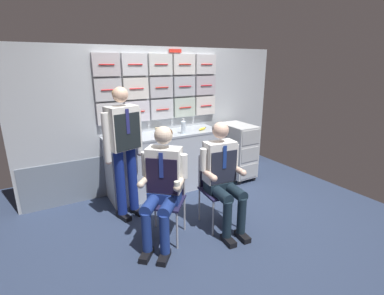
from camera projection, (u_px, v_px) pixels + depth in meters
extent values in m
cube|color=#2B3752|center=(209.00, 221.00, 3.57)|extent=(4.80, 4.80, 0.04)
cube|color=#AFB7BE|center=(162.00, 119.00, 4.39)|extent=(4.20, 0.06, 2.15)
cube|color=slate|center=(164.00, 165.00, 4.58)|extent=(4.12, 0.01, 0.62)
cube|color=silver|center=(110.00, 114.00, 3.91)|extent=(0.36, 0.06, 0.30)
cylinder|color=red|center=(111.00, 114.00, 3.88)|extent=(0.21, 0.01, 0.01)
cube|color=silver|center=(137.00, 111.00, 4.10)|extent=(0.36, 0.06, 0.30)
cylinder|color=red|center=(138.00, 112.00, 4.07)|extent=(0.21, 0.01, 0.01)
cube|color=silver|center=(162.00, 109.00, 4.29)|extent=(0.36, 0.06, 0.30)
cylinder|color=red|center=(163.00, 110.00, 4.25)|extent=(0.21, 0.01, 0.01)
cube|color=#B2C1B5|center=(184.00, 107.00, 4.47)|extent=(0.36, 0.06, 0.30)
cylinder|color=red|center=(185.00, 108.00, 4.44)|extent=(0.21, 0.01, 0.01)
cube|color=silver|center=(205.00, 105.00, 4.66)|extent=(0.36, 0.06, 0.30)
cylinder|color=red|center=(206.00, 106.00, 4.63)|extent=(0.21, 0.01, 0.01)
cube|color=#B3B3B9|center=(108.00, 90.00, 3.82)|extent=(0.36, 0.06, 0.30)
cylinder|color=red|center=(109.00, 90.00, 3.78)|extent=(0.21, 0.01, 0.01)
cube|color=silver|center=(136.00, 88.00, 4.00)|extent=(0.36, 0.06, 0.30)
cylinder|color=red|center=(137.00, 89.00, 3.97)|extent=(0.21, 0.01, 0.01)
cube|color=#AFAEB5|center=(161.00, 87.00, 4.19)|extent=(0.36, 0.06, 0.30)
cylinder|color=red|center=(162.00, 87.00, 4.16)|extent=(0.21, 0.01, 0.01)
cube|color=#ACAFB8|center=(184.00, 86.00, 4.38)|extent=(0.36, 0.06, 0.30)
cylinder|color=red|center=(185.00, 86.00, 4.35)|extent=(0.21, 0.01, 0.01)
cube|color=#B0A8B2|center=(205.00, 85.00, 4.57)|extent=(0.36, 0.06, 0.30)
cylinder|color=red|center=(207.00, 85.00, 4.53)|extent=(0.21, 0.01, 0.01)
cube|color=#B4AEB4|center=(106.00, 65.00, 3.72)|extent=(0.36, 0.06, 0.30)
cylinder|color=red|center=(107.00, 65.00, 3.69)|extent=(0.21, 0.01, 0.01)
cube|color=silver|center=(134.00, 64.00, 3.91)|extent=(0.36, 0.06, 0.30)
cylinder|color=red|center=(135.00, 65.00, 3.88)|extent=(0.21, 0.01, 0.01)
cube|color=silver|center=(160.00, 64.00, 4.10)|extent=(0.36, 0.06, 0.30)
cylinder|color=red|center=(161.00, 64.00, 4.06)|extent=(0.21, 0.01, 0.01)
cube|color=silver|center=(184.00, 64.00, 4.28)|extent=(0.36, 0.06, 0.30)
cylinder|color=red|center=(185.00, 64.00, 4.25)|extent=(0.21, 0.01, 0.01)
cube|color=silver|center=(206.00, 64.00, 4.47)|extent=(0.36, 0.06, 0.30)
cylinder|color=red|center=(207.00, 64.00, 4.44)|extent=(0.21, 0.01, 0.01)
cube|color=red|center=(175.00, 51.00, 4.17)|extent=(0.20, 0.02, 0.05)
cube|color=#B0B9C4|center=(165.00, 163.00, 4.29)|extent=(1.72, 0.52, 0.88)
cube|color=#A1AAB5|center=(164.00, 134.00, 4.16)|extent=(1.76, 0.53, 0.03)
sphere|color=black|center=(239.00, 182.00, 4.60)|extent=(0.07, 0.07, 0.07)
sphere|color=black|center=(254.00, 179.00, 4.75)|extent=(0.07, 0.07, 0.07)
sphere|color=black|center=(220.00, 172.00, 5.06)|extent=(0.07, 0.07, 0.07)
sphere|color=black|center=(233.00, 168.00, 5.21)|extent=(0.07, 0.07, 0.07)
cube|color=silver|center=(237.00, 150.00, 4.77)|extent=(0.40, 0.64, 0.86)
cube|color=#ABADAF|center=(249.00, 171.00, 4.58)|extent=(0.35, 0.01, 0.23)
cube|color=#ABADAF|center=(250.00, 155.00, 4.50)|extent=(0.35, 0.01, 0.23)
cube|color=#ABADAF|center=(251.00, 137.00, 4.42)|extent=(0.35, 0.01, 0.23)
cylinder|color=#28282D|center=(251.00, 129.00, 4.40)|extent=(0.32, 0.02, 0.02)
cylinder|color=#A8AAAF|center=(145.00, 227.00, 3.02)|extent=(0.02, 0.02, 0.44)
cylinder|color=#A8AAAF|center=(177.00, 231.00, 2.96)|extent=(0.02, 0.02, 0.44)
cylinder|color=#A8AAAF|center=(155.00, 210.00, 3.36)|extent=(0.02, 0.02, 0.44)
cylinder|color=#A8AAAF|center=(184.00, 213.00, 3.29)|extent=(0.02, 0.02, 0.44)
cube|color=#1C1B3B|center=(165.00, 202.00, 3.09)|extent=(0.56, 0.56, 0.02)
cube|color=#1C1B3B|center=(169.00, 177.00, 3.21)|extent=(0.30, 0.26, 0.40)
cylinder|color=#A8AAAF|center=(154.00, 177.00, 3.23)|extent=(0.02, 0.02, 0.40)
cylinder|color=#A8AAAF|center=(184.00, 179.00, 3.17)|extent=(0.02, 0.02, 0.40)
cube|color=black|center=(146.00, 255.00, 2.87)|extent=(0.21, 0.22, 0.06)
cube|color=black|center=(164.00, 257.00, 2.83)|extent=(0.21, 0.22, 0.06)
cylinder|color=navy|center=(147.00, 232.00, 2.83)|extent=(0.10, 0.10, 0.43)
cylinder|color=navy|center=(165.00, 234.00, 2.80)|extent=(0.10, 0.10, 0.43)
cylinder|color=navy|center=(151.00, 203.00, 2.93)|extent=(0.35, 0.38, 0.13)
cylinder|color=navy|center=(169.00, 205.00, 2.89)|extent=(0.35, 0.38, 0.13)
cube|color=navy|center=(165.00, 196.00, 3.07)|extent=(0.39, 0.38, 0.12)
cube|color=white|center=(164.00, 170.00, 3.00)|extent=(0.41, 0.39, 0.49)
cube|color=black|center=(162.00, 177.00, 2.92)|extent=(0.26, 0.23, 0.39)
cube|color=navy|center=(161.00, 166.00, 2.87)|extent=(0.04, 0.03, 0.27)
cylinder|color=white|center=(145.00, 164.00, 3.03)|extent=(0.08, 0.08, 0.26)
cylinder|color=beige|center=(144.00, 181.00, 2.96)|extent=(0.21, 0.23, 0.07)
sphere|color=beige|center=(141.00, 185.00, 2.86)|extent=(0.08, 0.08, 0.08)
cylinder|color=white|center=(184.00, 166.00, 2.95)|extent=(0.08, 0.08, 0.26)
cylinder|color=beige|center=(180.00, 183.00, 2.89)|extent=(0.21, 0.23, 0.07)
sphere|color=beige|center=(177.00, 188.00, 2.79)|extent=(0.08, 0.08, 0.08)
cylinder|color=silver|center=(177.00, 184.00, 2.78)|extent=(0.06, 0.06, 0.06)
sphere|color=beige|center=(163.00, 135.00, 2.89)|extent=(0.19, 0.19, 0.19)
ellipsoid|color=brown|center=(164.00, 133.00, 2.90)|extent=(0.26, 0.25, 0.13)
cylinder|color=#A8AAAF|center=(213.00, 218.00, 3.19)|extent=(0.02, 0.02, 0.44)
cylinder|color=#A8AAAF|center=(240.00, 212.00, 3.33)|extent=(0.02, 0.02, 0.44)
cylinder|color=#A8AAAF|center=(199.00, 205.00, 3.50)|extent=(0.02, 0.02, 0.44)
cylinder|color=#A8AAAF|center=(224.00, 199.00, 3.65)|extent=(0.02, 0.02, 0.44)
cube|color=#1C1B3B|center=(220.00, 191.00, 3.35)|extent=(0.44, 0.44, 0.02)
cube|color=#1C1B3B|center=(212.00, 169.00, 3.46)|extent=(0.37, 0.06, 0.40)
cylinder|color=#A8AAAF|center=(200.00, 172.00, 3.38)|extent=(0.02, 0.02, 0.40)
cylinder|color=#A8AAAF|center=(225.00, 167.00, 3.52)|extent=(0.02, 0.02, 0.40)
cube|color=black|center=(228.00, 240.00, 3.10)|extent=(0.11, 0.23, 0.06)
cube|color=black|center=(242.00, 236.00, 3.18)|extent=(0.11, 0.23, 0.06)
cylinder|color=#14232E|center=(227.00, 219.00, 3.07)|extent=(0.10, 0.10, 0.43)
cylinder|color=#14232E|center=(241.00, 216.00, 3.14)|extent=(0.10, 0.10, 0.43)
cylinder|color=#14232E|center=(220.00, 194.00, 3.15)|extent=(0.17, 0.39, 0.13)
cylinder|color=#14232E|center=(234.00, 191.00, 3.22)|extent=(0.17, 0.39, 0.13)
cube|color=#14232E|center=(220.00, 186.00, 3.33)|extent=(0.36, 0.23, 0.12)
cube|color=white|center=(220.00, 161.00, 3.26)|extent=(0.38, 0.23, 0.48)
cube|color=#202434|center=(224.00, 167.00, 3.18)|extent=(0.33, 0.04, 0.38)
cube|color=navy|center=(225.00, 157.00, 3.14)|extent=(0.04, 0.01, 0.27)
cylinder|color=white|center=(204.00, 160.00, 3.16)|extent=(0.08, 0.08, 0.26)
cylinder|color=beige|center=(209.00, 175.00, 3.12)|extent=(0.09, 0.24, 0.07)
sphere|color=beige|center=(214.00, 178.00, 3.03)|extent=(0.08, 0.08, 0.08)
cylinder|color=white|center=(235.00, 155.00, 3.33)|extent=(0.08, 0.08, 0.26)
cylinder|color=beige|center=(238.00, 170.00, 3.27)|extent=(0.09, 0.24, 0.07)
sphere|color=beige|center=(243.00, 173.00, 3.18)|extent=(0.08, 0.08, 0.08)
sphere|color=beige|center=(221.00, 130.00, 3.15)|extent=(0.19, 0.19, 0.19)
ellipsoid|color=gray|center=(220.00, 128.00, 3.16)|extent=(0.20, 0.19, 0.13)
cube|color=black|center=(124.00, 216.00, 3.59)|extent=(0.15, 0.26, 0.06)
cube|color=black|center=(137.00, 211.00, 3.73)|extent=(0.15, 0.26, 0.06)
cylinder|color=navy|center=(120.00, 183.00, 3.49)|extent=(0.12, 0.12, 0.85)
cylinder|color=navy|center=(133.00, 179.00, 3.61)|extent=(0.12, 0.12, 0.85)
cube|color=white|center=(123.00, 128.00, 3.35)|extent=(0.41, 0.31, 0.52)
cube|color=black|center=(128.00, 132.00, 3.28)|extent=(0.33, 0.10, 0.44)
cube|color=navy|center=(128.00, 121.00, 3.24)|extent=(0.04, 0.02, 0.29)
cylinder|color=white|center=(106.00, 138.00, 3.22)|extent=(0.08, 0.08, 0.58)
sphere|color=beige|center=(108.00, 162.00, 3.30)|extent=(0.08, 0.08, 0.08)
cylinder|color=white|center=(138.00, 131.00, 3.53)|extent=(0.08, 0.08, 0.58)
sphere|color=beige|center=(140.00, 153.00, 3.61)|extent=(0.08, 0.08, 0.08)
sphere|color=beige|center=(120.00, 95.00, 3.24)|extent=(0.18, 0.18, 0.18)
ellipsoid|color=tan|center=(119.00, 93.00, 3.24)|extent=(0.22, 0.21, 0.13)
cylinder|color=silver|center=(183.00, 128.00, 4.12)|extent=(0.07, 0.07, 0.18)
cone|color=silver|center=(183.00, 121.00, 4.09)|extent=(0.07, 0.07, 0.02)
cylinder|color=silver|center=(183.00, 119.00, 4.08)|extent=(0.03, 0.03, 0.02)
cylinder|color=silver|center=(126.00, 131.00, 3.85)|extent=(0.08, 0.08, 0.22)
cone|color=silver|center=(126.00, 122.00, 3.82)|extent=(0.08, 0.08, 0.02)
cylinder|color=silver|center=(126.00, 120.00, 3.81)|extent=(0.04, 0.04, 0.02)
cylinder|color=silver|center=(140.00, 127.00, 4.07)|extent=(0.06, 0.06, 0.23)
cone|color=silver|center=(139.00, 118.00, 4.04)|extent=(0.06, 0.06, 0.02)
cylinder|color=silver|center=(139.00, 117.00, 4.03)|extent=(0.03, 0.03, 0.02)
cylinder|color=tan|center=(158.00, 130.00, 4.26)|extent=(0.07, 0.07, 0.06)
cylinder|color=#382114|center=(158.00, 128.00, 4.26)|extent=(0.06, 0.06, 0.01)
cylinder|color=navy|center=(113.00, 137.00, 3.83)|extent=(0.07, 0.07, 0.06)
cylinder|color=#382114|center=(112.00, 135.00, 3.82)|extent=(0.06, 0.06, 0.01)
cylinder|color=silver|center=(137.00, 135.00, 3.92)|extent=(0.06, 0.06, 0.07)
cylinder|color=#382114|center=(137.00, 133.00, 3.91)|extent=(0.05, 0.05, 0.01)
ellipsoid|color=yellow|center=(202.00, 129.00, 4.35)|extent=(0.17, 0.10, 0.04)
cylinder|color=#4C3819|center=(205.00, 128.00, 4.42)|extent=(0.01, 0.01, 0.02)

